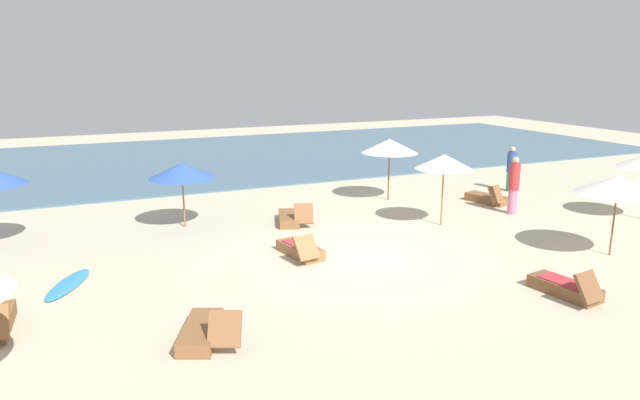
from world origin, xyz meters
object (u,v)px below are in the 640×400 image
at_px(lounger_4, 301,250).
at_px(lounger_0, 567,288).
at_px(umbrella_3, 390,146).
at_px(lounger_5, 290,218).
at_px(lounger_2, 203,332).
at_px(surfboard, 68,284).
at_px(umbrella_5, 618,185).
at_px(umbrella_6, 182,171).
at_px(umbrella_0, 444,162).
at_px(person_1, 511,169).
at_px(lounger_3, 488,198).
at_px(person_0, 514,185).

bearing_deg(lounger_4, lounger_0, -48.35).
distance_m(umbrella_3, lounger_5, 4.97).
relative_size(lounger_2, lounger_4, 1.01).
bearing_deg(lounger_4, lounger_5, 73.63).
height_order(lounger_2, surfboard, lounger_2).
bearing_deg(umbrella_5, lounger_4, 156.38).
height_order(umbrella_5, lounger_2, umbrella_5).
xyz_separation_m(umbrella_3, lounger_5, (-4.39, -1.49, -1.80)).
bearing_deg(surfboard, umbrella_6, 47.88).
height_order(umbrella_0, person_1, umbrella_0).
xyz_separation_m(umbrella_5, lounger_2, (-10.72, -0.38, -1.69)).
bearing_deg(umbrella_5, lounger_5, 136.15).
relative_size(lounger_0, lounger_2, 0.97).
distance_m(umbrella_5, lounger_0, 3.87).
bearing_deg(lounger_4, umbrella_6, 118.70).
distance_m(umbrella_0, umbrella_3, 3.57).
xyz_separation_m(umbrella_0, surfboard, (-10.56, -0.66, -1.94)).
xyz_separation_m(lounger_2, surfboard, (-2.17, 3.85, -0.14)).
bearing_deg(lounger_4, umbrella_0, 10.37).
relative_size(lounger_2, person_1, 1.02).
bearing_deg(surfboard, lounger_4, -2.67).
height_order(umbrella_6, lounger_2, umbrella_6).
bearing_deg(lounger_3, person_1, 30.04).
bearing_deg(umbrella_0, surfboard, -176.41).
xyz_separation_m(umbrella_3, surfboard, (-10.80, -4.23, -1.93)).
distance_m(umbrella_6, lounger_5, 3.57).
relative_size(umbrella_6, person_1, 1.16).
xyz_separation_m(lounger_2, lounger_3, (11.60, 6.20, 0.00)).
xyz_separation_m(person_1, surfboard, (-15.86, -3.57, -0.83)).
bearing_deg(umbrella_6, umbrella_0, -22.98).
height_order(umbrella_3, person_1, umbrella_3).
relative_size(person_1, surfboard, 0.87).
height_order(umbrella_3, umbrella_6, umbrella_3).
bearing_deg(umbrella_6, lounger_5, -17.70).
xyz_separation_m(lounger_2, person_1, (13.70, 7.41, 0.70)).
distance_m(umbrella_0, person_0, 3.13).
bearing_deg(lounger_3, lounger_4, -162.39).
distance_m(lounger_4, surfboard, 5.55).
bearing_deg(person_0, umbrella_6, 164.25).
bearing_deg(lounger_4, umbrella_5, -23.62).
height_order(umbrella_0, lounger_5, umbrella_0).
distance_m(umbrella_6, person_1, 12.53).
relative_size(umbrella_0, umbrella_5, 1.04).
relative_size(umbrella_5, person_0, 1.11).
bearing_deg(surfboard, umbrella_0, 3.59).
height_order(lounger_4, person_1, person_1).
bearing_deg(umbrella_5, lounger_0, -154.05).
height_order(umbrella_5, person_0, umbrella_5).
bearing_deg(umbrella_0, umbrella_6, 157.02).
distance_m(lounger_0, lounger_4, 6.34).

